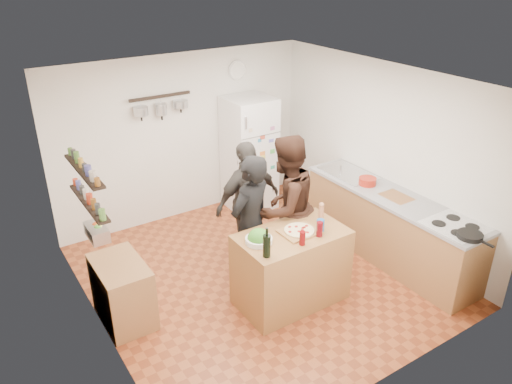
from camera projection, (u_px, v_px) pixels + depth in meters
room_shell at (243, 176)px, 6.18m from camera, size 4.20×4.20×4.20m
prep_island at (291, 268)px, 5.78m from camera, size 1.25×0.72×0.91m
pizza_board at (299, 232)px, 5.61m from camera, size 0.42×0.34×0.02m
pizza at (299, 230)px, 5.60m from camera, size 0.34×0.34×0.02m
salad_bowl at (259, 240)px, 5.40m from camera, size 0.30×0.30×0.06m
wine_bottle at (267, 246)px, 5.12m from camera, size 0.08×0.08×0.25m
wine_glass_near at (302, 238)px, 5.35m from camera, size 0.07×0.07×0.16m
wine_glass_far at (319, 229)px, 5.51m from camera, size 0.07×0.07×0.17m
pepper_mill at (321, 214)px, 5.80m from camera, size 0.06×0.06×0.20m
salt_canister at (320, 225)px, 5.61m from camera, size 0.09×0.09×0.14m
person_left at (250, 225)px, 5.86m from camera, size 0.73×0.60×1.74m
person_center at (285, 208)px, 6.12m from camera, size 1.03×0.88×1.85m
person_back at (248, 202)px, 6.48m from camera, size 1.00×0.47×1.66m
counter_run at (389, 227)px, 6.66m from camera, size 0.63×2.63×0.90m
stove_top at (455, 226)px, 5.74m from camera, size 0.60×0.62×0.02m
skillet at (470, 235)px, 5.48m from camera, size 0.28×0.28×0.05m
sink at (348, 173)px, 7.10m from camera, size 0.50×0.80×0.03m
cutting_board at (396, 197)px, 6.42m from camera, size 0.30×0.40×0.02m
red_bowl at (367, 181)px, 6.73m from camera, size 0.23×0.23×0.10m
fridge at (249, 154)px, 7.83m from camera, size 0.70×0.68×1.80m
wall_clock at (237, 70)px, 7.53m from camera, size 0.30×0.03×0.30m
spice_shelf_lower at (89, 203)px, 4.98m from camera, size 0.12×1.00×0.02m
spice_shelf_upper at (84, 170)px, 4.83m from camera, size 0.12×1.00×0.02m
produce_basket at (97, 232)px, 5.14m from camera, size 0.18×0.35×0.14m
side_table at (123, 292)px, 5.52m from camera, size 0.50×0.80×0.73m
pot_rack at (160, 96)px, 6.92m from camera, size 0.90×0.04×0.04m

